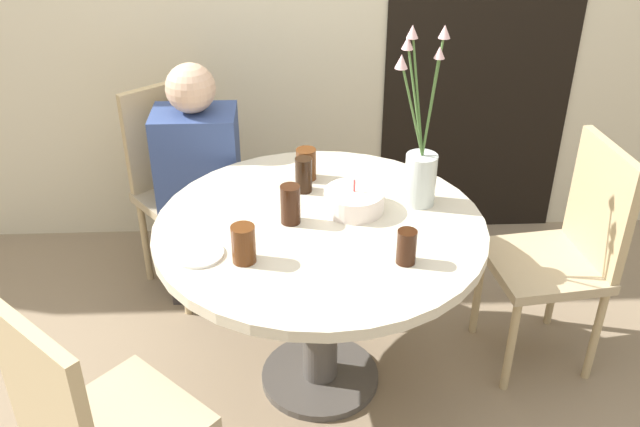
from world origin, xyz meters
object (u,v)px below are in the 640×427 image
Objects in this scene: flower_vase at (420,161)px; drink_glass_3 at (407,247)px; drink_glass_4 at (304,175)px; chair_far_back at (567,245)px; birthday_cake at (354,201)px; chair_left_flank at (92,424)px; drink_glass_1 at (290,204)px; chair_near_front at (181,177)px; person_boy at (201,193)px; drink_glass_2 at (306,164)px; drink_glass_0 at (244,244)px; side_plate at (198,254)px.

flower_vase is 0.40m from drink_glass_3.
chair_far_back is at bearing -6.44° from drink_glass_4.
birthday_cake is at bearing 112.26° from drink_glass_3.
birthday_cake is 0.27m from flower_vase.
chair_left_flank is 0.93m from drink_glass_1.
person_boy is at bearing -90.00° from chair_near_front.
drink_glass_3 is (-0.68, -0.37, 0.25)m from chair_far_back.
chair_near_front is 1.00× the size of chair_left_flank.
drink_glass_2 is at bearing 117.27° from drink_glass_3.
chair_near_front is at bearing 130.66° from drink_glass_3.
flower_vase is (-0.58, 0.01, 0.36)m from chair_far_back.
drink_glass_2 is (0.06, 0.32, -0.01)m from drink_glass_1.
drink_glass_0 is (-1.18, -0.34, 0.26)m from chair_far_back.
chair_far_back is at bearing 15.90° from drink_glass_0.
drink_glass_0 is at bearing -73.91° from person_boy.
chair_far_back is 0.84m from birthday_cake.
birthday_cake is 0.20× the size of person_boy.
flower_vase is at bearing -98.51° from chair_far_back.
person_boy reaches higher than chair_far_back.
drink_glass_0 is at bearing -113.77° from drink_glass_4.
person_boy is at bearing 150.27° from flower_vase.
chair_left_flank reaches higher than drink_glass_3.
side_plate is 0.36m from drink_glass_1.
drink_glass_0 is 0.90m from person_boy.
chair_left_flank reaches higher than drink_glass_1.
chair_far_back is (1.58, 0.81, 0.00)m from chair_left_flank.
flower_vase is 3.85× the size of side_plate.
drink_glass_4 is at bearing 122.87° from drink_glass_3.
drink_glass_2 reaches higher than birthday_cake.
flower_vase is at bearing 10.91° from birthday_cake.
birthday_cake is 1.61× the size of drink_glass_4.
chair_far_back is 4.33× the size of birthday_cake.
birthday_cake reaches higher than drink_glass_3.
chair_near_front is 5.62× the size of side_plate.
flower_vase is 4.76× the size of drink_glass_4.
birthday_cake is 0.48m from drink_glass_0.
side_plate is 0.16m from drink_glass_0.
chair_left_flank is at bearing -127.81° from drink_glass_1.
chair_far_back is 6.63× the size of drink_glass_1.
birthday_cake is 1.86× the size of drink_glass_3.
chair_left_flank is at bearing -70.36° from chair_far_back.
chair_near_front is 0.95m from side_plate.
drink_glass_1 is at bearing -84.62° from chair_left_flank.
person_boy is at bearing 122.82° from drink_glass_1.
birthday_cake reaches higher than side_plate.
drink_glass_0 is at bearing -140.81° from birthday_cake.
flower_vase is 0.83m from side_plate.
drink_glass_3 is at bearing -35.74° from drink_glass_1.
person_boy is at bearing -53.80° from chair_left_flank.
drink_glass_0 is (-0.37, -0.30, 0.03)m from birthday_cake.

